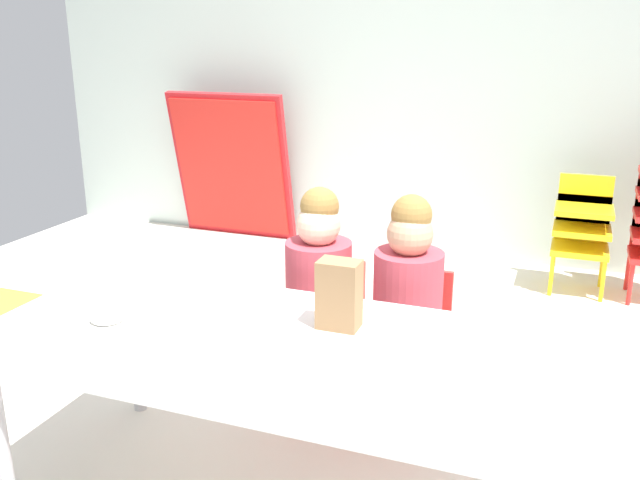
{
  "coord_description": "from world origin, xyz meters",
  "views": [
    {
      "loc": [
        0.81,
        -2.26,
        1.48
      ],
      "look_at": [
        0.07,
        -0.3,
        0.84
      ],
      "focal_mm": 38.1,
      "sensor_mm": 36.0,
      "label": 1
    }
  ],
  "objects_px": {
    "paper_bag_brown": "(339,294)",
    "donut_powdered_on_plate": "(107,316)",
    "craft_table": "(286,356)",
    "seated_child_middle_seat": "(408,291)",
    "folded_activity_table": "(232,167)",
    "paper_plate_near_edge": "(108,322)",
    "paper_plate_center_table": "(138,347)",
    "seated_child_near_camera": "(319,279)",
    "kid_chair_yellow_stack": "(582,226)"
  },
  "relations": [
    {
      "from": "seated_child_near_camera",
      "to": "donut_powdered_on_plate",
      "type": "bearing_deg",
      "value": -122.51
    },
    {
      "from": "folded_activity_table",
      "to": "paper_bag_brown",
      "type": "xyz_separation_m",
      "value": [
        1.7,
        -2.52,
        0.17
      ]
    },
    {
      "from": "kid_chair_yellow_stack",
      "to": "paper_bag_brown",
      "type": "xyz_separation_m",
      "value": [
        -0.73,
        -2.28,
        0.31
      ]
    },
    {
      "from": "paper_plate_near_edge",
      "to": "paper_plate_center_table",
      "type": "height_order",
      "value": "same"
    },
    {
      "from": "seated_child_near_camera",
      "to": "paper_plate_near_edge",
      "type": "height_order",
      "value": "seated_child_near_camera"
    },
    {
      "from": "craft_table",
      "to": "seated_child_middle_seat",
      "type": "relative_size",
      "value": 1.95
    },
    {
      "from": "paper_bag_brown",
      "to": "donut_powdered_on_plate",
      "type": "bearing_deg",
      "value": -161.73
    },
    {
      "from": "seated_child_near_camera",
      "to": "folded_activity_table",
      "type": "bearing_deg",
      "value": 125.54
    },
    {
      "from": "kid_chair_yellow_stack",
      "to": "folded_activity_table",
      "type": "relative_size",
      "value": 0.63
    },
    {
      "from": "kid_chair_yellow_stack",
      "to": "paper_bag_brown",
      "type": "distance_m",
      "value": 2.41
    },
    {
      "from": "seated_child_middle_seat",
      "to": "donut_powdered_on_plate",
      "type": "xyz_separation_m",
      "value": [
        -0.81,
        -0.71,
        0.06
      ]
    },
    {
      "from": "paper_bag_brown",
      "to": "folded_activity_table",
      "type": "bearing_deg",
      "value": 124.06
    },
    {
      "from": "craft_table",
      "to": "folded_activity_table",
      "type": "distance_m",
      "value": 3.11
    },
    {
      "from": "kid_chair_yellow_stack",
      "to": "seated_child_middle_seat",
      "type": "bearing_deg",
      "value": -109.06
    },
    {
      "from": "paper_bag_brown",
      "to": "paper_plate_near_edge",
      "type": "xyz_separation_m",
      "value": [
        -0.7,
        -0.23,
        -0.11
      ]
    },
    {
      "from": "seated_child_middle_seat",
      "to": "paper_bag_brown",
      "type": "height_order",
      "value": "seated_child_middle_seat"
    },
    {
      "from": "paper_bag_brown",
      "to": "donut_powdered_on_plate",
      "type": "distance_m",
      "value": 0.74
    },
    {
      "from": "folded_activity_table",
      "to": "donut_powdered_on_plate",
      "type": "xyz_separation_m",
      "value": [
        1.0,
        -2.75,
        0.08
      ]
    },
    {
      "from": "seated_child_middle_seat",
      "to": "donut_powdered_on_plate",
      "type": "height_order",
      "value": "seated_child_middle_seat"
    },
    {
      "from": "seated_child_near_camera",
      "to": "seated_child_middle_seat",
      "type": "relative_size",
      "value": 1.0
    },
    {
      "from": "folded_activity_table",
      "to": "donut_powdered_on_plate",
      "type": "bearing_deg",
      "value": -69.98
    },
    {
      "from": "kid_chair_yellow_stack",
      "to": "paper_plate_near_edge",
      "type": "bearing_deg",
      "value": -119.71
    },
    {
      "from": "seated_child_middle_seat",
      "to": "paper_plate_center_table",
      "type": "bearing_deg",
      "value": -126.34
    },
    {
      "from": "paper_plate_center_table",
      "to": "folded_activity_table",
      "type": "bearing_deg",
      "value": 112.7
    },
    {
      "from": "seated_child_middle_seat",
      "to": "paper_plate_near_edge",
      "type": "bearing_deg",
      "value": -138.71
    },
    {
      "from": "seated_child_near_camera",
      "to": "paper_bag_brown",
      "type": "relative_size",
      "value": 4.17
    },
    {
      "from": "paper_plate_center_table",
      "to": "paper_plate_near_edge",
      "type": "bearing_deg",
      "value": 148.86
    },
    {
      "from": "seated_child_middle_seat",
      "to": "donut_powdered_on_plate",
      "type": "distance_m",
      "value": 1.08
    },
    {
      "from": "folded_activity_table",
      "to": "paper_bag_brown",
      "type": "distance_m",
      "value": 3.05
    },
    {
      "from": "folded_activity_table",
      "to": "paper_plate_center_table",
      "type": "xyz_separation_m",
      "value": [
        1.2,
        -2.87,
        0.06
      ]
    },
    {
      "from": "kid_chair_yellow_stack",
      "to": "paper_plate_center_table",
      "type": "bearing_deg",
      "value": -115.12
    },
    {
      "from": "paper_bag_brown",
      "to": "donut_powdered_on_plate",
      "type": "xyz_separation_m",
      "value": [
        -0.7,
        -0.23,
        -0.09
      ]
    },
    {
      "from": "kid_chair_yellow_stack",
      "to": "folded_activity_table",
      "type": "bearing_deg",
      "value": 174.37
    },
    {
      "from": "seated_child_middle_seat",
      "to": "paper_plate_center_table",
      "type": "relative_size",
      "value": 5.1
    },
    {
      "from": "paper_plate_near_edge",
      "to": "folded_activity_table",
      "type": "bearing_deg",
      "value": 110.02
    },
    {
      "from": "paper_plate_center_table",
      "to": "donut_powdered_on_plate",
      "type": "xyz_separation_m",
      "value": [
        -0.2,
        0.12,
        0.02
      ]
    },
    {
      "from": "folded_activity_table",
      "to": "donut_powdered_on_plate",
      "type": "relative_size",
      "value": 9.94
    },
    {
      "from": "folded_activity_table",
      "to": "paper_plate_center_table",
      "type": "bearing_deg",
      "value": -67.3
    },
    {
      "from": "craft_table",
      "to": "paper_plate_center_table",
      "type": "relative_size",
      "value": 9.92
    },
    {
      "from": "donut_powdered_on_plate",
      "to": "seated_child_middle_seat",
      "type": "bearing_deg",
      "value": 41.29
    },
    {
      "from": "craft_table",
      "to": "seated_child_middle_seat",
      "type": "distance_m",
      "value": 0.68
    },
    {
      "from": "paper_bag_brown",
      "to": "paper_plate_near_edge",
      "type": "distance_m",
      "value": 0.75
    },
    {
      "from": "folded_activity_table",
      "to": "seated_child_near_camera",
      "type": "bearing_deg",
      "value": -54.46
    },
    {
      "from": "donut_powdered_on_plate",
      "to": "paper_plate_center_table",
      "type": "bearing_deg",
      "value": -31.14
    },
    {
      "from": "craft_table",
      "to": "seated_child_near_camera",
      "type": "xyz_separation_m",
      "value": [
        -0.13,
        0.64,
        0.01
      ]
    },
    {
      "from": "craft_table",
      "to": "paper_bag_brown",
      "type": "height_order",
      "value": "paper_bag_brown"
    },
    {
      "from": "craft_table",
      "to": "seated_child_near_camera",
      "type": "height_order",
      "value": "seated_child_near_camera"
    },
    {
      "from": "seated_child_middle_seat",
      "to": "paper_plate_center_table",
      "type": "height_order",
      "value": "seated_child_middle_seat"
    },
    {
      "from": "craft_table",
      "to": "paper_plate_center_table",
      "type": "bearing_deg",
      "value": -153.52
    },
    {
      "from": "seated_child_near_camera",
      "to": "kid_chair_yellow_stack",
      "type": "bearing_deg",
      "value": 61.45
    }
  ]
}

